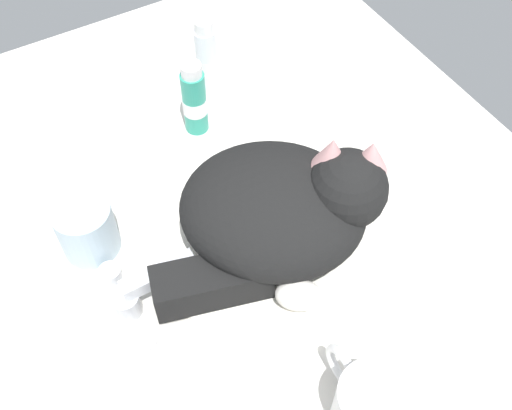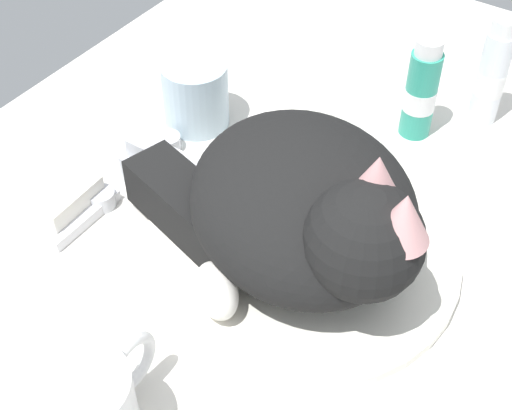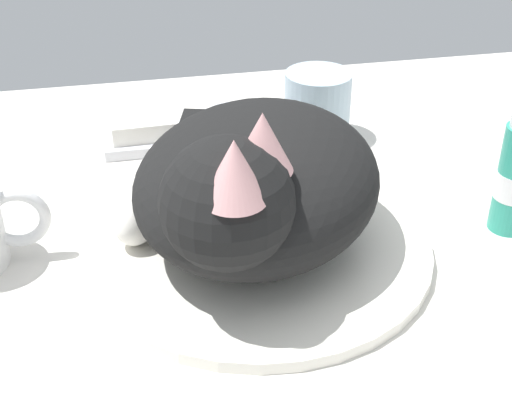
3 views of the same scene
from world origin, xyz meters
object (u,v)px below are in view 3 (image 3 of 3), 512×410
object	(u,v)px
cat	(249,185)
soap_bar	(144,127)
faucet	(223,133)
rinse_cup	(317,106)

from	to	relation	value
cat	soap_bar	world-z (taller)	cat
soap_bar	faucet	bearing A→B (deg)	-24.65
faucet	soap_bar	size ratio (longest dim) A/B	1.90
rinse_cup	soap_bar	xyz separation A→B (cm)	(-19.15, 1.89, -1.64)
faucet	cat	bearing A→B (deg)	-92.81
cat	rinse_cup	xyz separation A→B (cm)	(11.96, 21.43, -3.58)
soap_bar	rinse_cup	bearing A→B (deg)	-5.64
cat	rinse_cup	size ratio (longest dim) A/B	4.27
faucet	cat	size ratio (longest dim) A/B	0.41
faucet	rinse_cup	world-z (taller)	rinse_cup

